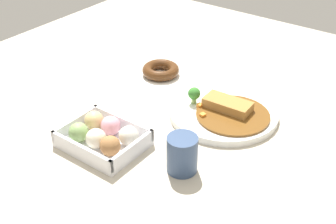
% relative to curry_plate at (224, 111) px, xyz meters
% --- Properties ---
extents(ground_plane, '(1.60, 1.60, 0.00)m').
position_rel_curry_plate_xyz_m(ground_plane, '(-0.07, -0.10, -0.01)').
color(ground_plane, '#B2A893').
extents(curry_plate, '(0.28, 0.28, 0.06)m').
position_rel_curry_plate_xyz_m(curry_plate, '(0.00, 0.00, 0.00)').
color(curry_plate, white).
rests_on(curry_plate, ground_plane).
extents(donut_box, '(0.19, 0.15, 0.06)m').
position_rel_curry_plate_xyz_m(donut_box, '(-0.16, -0.28, 0.01)').
color(donut_box, white).
rests_on(donut_box, ground_plane).
extents(chocolate_ring_donut, '(0.16, 0.16, 0.03)m').
position_rel_curry_plate_xyz_m(chocolate_ring_donut, '(-0.27, 0.08, 0.00)').
color(chocolate_ring_donut, white).
rests_on(chocolate_ring_donut, ground_plane).
extents(coffee_mug, '(0.07, 0.07, 0.09)m').
position_rel_curry_plate_xyz_m(coffee_mug, '(0.04, -0.24, 0.03)').
color(coffee_mug, '#33476B').
rests_on(coffee_mug, ground_plane).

